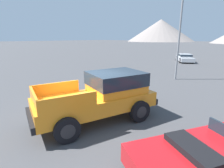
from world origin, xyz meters
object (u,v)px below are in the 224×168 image
object	(u,v)px
red_convertible_car	(216,154)
parked_car_silver	(185,58)
street_lamp_post	(181,13)
orange_pickup_truck	(104,93)

from	to	relation	value
red_convertible_car	parked_car_silver	xyz separation A→B (m)	(-8.06, 20.34, 0.14)
red_convertible_car	street_lamp_post	size ratio (longest dim) A/B	0.57
red_convertible_car	parked_car_silver	size ratio (longest dim) A/B	1.09
red_convertible_car	parked_car_silver	distance (m)	21.88
orange_pickup_truck	street_lamp_post	size ratio (longest dim) A/B	0.63
red_convertible_car	orange_pickup_truck	bearing A→B (deg)	-154.07
parked_car_silver	orange_pickup_truck	bearing A→B (deg)	-111.32
parked_car_silver	red_convertible_car	bearing A→B (deg)	-100.51
orange_pickup_truck	red_convertible_car	distance (m)	4.28
parked_car_silver	street_lamp_post	xyz separation A→B (m)	(3.26, -11.14, 4.49)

